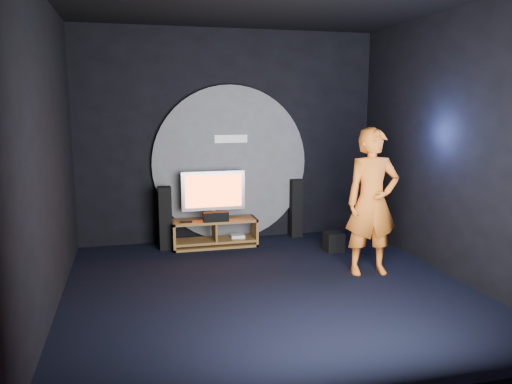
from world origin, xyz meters
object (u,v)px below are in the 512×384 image
at_px(tower_speaker_right, 296,208).
at_px(tv, 213,193).
at_px(subwoofer, 334,242).
at_px(tower_speaker_left, 165,218).
at_px(media_console, 215,235).
at_px(player, 372,202).

bearing_deg(tower_speaker_right, tv, -171.08).
relative_size(tv, tower_speaker_right, 1.02).
relative_size(tv, subwoofer, 3.41).
height_order(tower_speaker_left, tower_speaker_right, same).
distance_m(media_console, tower_speaker_left, 0.85).
relative_size(tower_speaker_left, tower_speaker_right, 1.00).
relative_size(media_console, tower_speaker_right, 1.36).
bearing_deg(tv, player, -45.35).
relative_size(media_console, player, 0.69).
bearing_deg(tower_speaker_right, tower_speaker_left, -173.58).
xyz_separation_m(media_console, tower_speaker_left, (-0.79, 0.05, 0.31)).
xyz_separation_m(media_console, tower_speaker_right, (1.48, 0.30, 0.31)).
height_order(tv, tower_speaker_right, tv).
relative_size(media_console, subwoofer, 4.53).
relative_size(tower_speaker_right, player, 0.51).
xyz_separation_m(tower_speaker_right, player, (0.36, -2.10, 0.49)).
bearing_deg(player, media_console, 140.77).
height_order(media_console, subwoofer, media_console).
distance_m(tower_speaker_left, tower_speaker_right, 2.28).
height_order(tv, tower_speaker_left, tv).
height_order(tower_speaker_right, player, player).
height_order(media_console, tv, tv).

